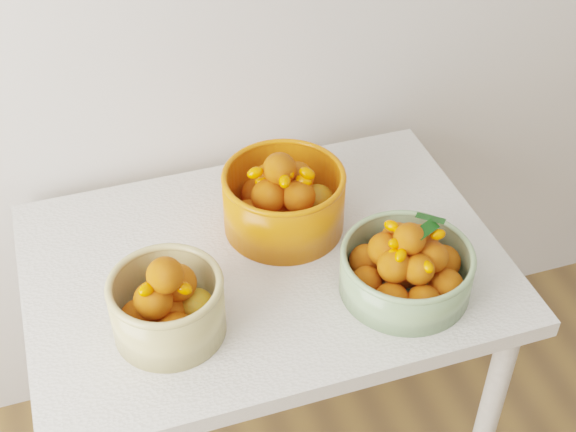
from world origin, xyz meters
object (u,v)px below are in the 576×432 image
Objects in this scene: table at (265,291)px; bowl_green at (407,267)px; bowl_cream at (167,304)px; bowl_orange at (284,198)px.

bowl_green reaches higher than table.
bowl_orange is at bearing 36.52° from bowl_cream.
bowl_orange is at bearing 123.42° from bowl_green.
bowl_cream reaches higher than bowl_green.
bowl_green is 0.31m from bowl_orange.
bowl_cream is 0.72× the size of bowl_orange.
bowl_green is (0.48, -0.04, -0.01)m from bowl_cream.
bowl_orange reaches higher than table.
bowl_cream is 0.48m from bowl_green.
table is 0.31m from bowl_cream.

